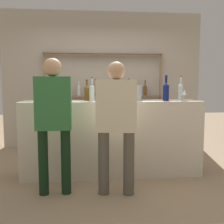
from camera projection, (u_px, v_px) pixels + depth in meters
ground_plane at (112, 174)px, 3.84m from camera, size 16.00×16.00×0.00m
bar_counter at (112, 138)px, 3.78m from camera, size 2.53×0.52×1.08m
back_wall at (103, 80)px, 5.53m from camera, size 4.13×0.12×2.80m
back_shelf at (104, 85)px, 5.37m from camera, size 2.43×0.18×1.95m
counter_bottle_0 at (55, 91)px, 3.67m from camera, size 0.07×0.07×0.35m
counter_bottle_1 at (166, 91)px, 3.72m from camera, size 0.09×0.09×0.36m
counter_bottle_2 at (181, 91)px, 3.86m from camera, size 0.07×0.07×0.35m
counter_bottle_3 at (87, 93)px, 3.75m from camera, size 0.07×0.07×0.30m
counter_bottle_4 at (92, 92)px, 3.63m from camera, size 0.07×0.07×0.33m
wine_glass at (184, 93)px, 3.76m from camera, size 0.07×0.07×0.16m
ice_bucket at (134, 93)px, 3.80m from camera, size 0.24×0.24×0.22m
customer_center at (116, 119)px, 3.05m from camera, size 0.49×0.27×1.57m
customer_left at (54, 115)px, 3.04m from camera, size 0.41×0.21×1.61m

